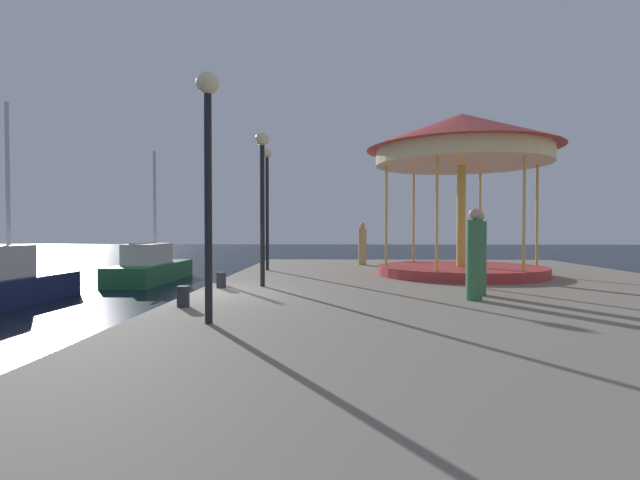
{
  "coord_description": "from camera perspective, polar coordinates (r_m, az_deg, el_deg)",
  "views": [
    {
      "loc": [
        3.46,
        -11.2,
        2.3
      ],
      "look_at": [
        2.87,
        4.46,
        1.94
      ],
      "focal_mm": 27.03,
      "sensor_mm": 36.0,
      "label": 1
    }
  ],
  "objects": [
    {
      "name": "sailboat_green",
      "position": [
        22.0,
        -19.43,
        -3.1
      ],
      "size": [
        1.86,
        5.69,
        5.72
      ],
      "color": "#236638",
      "rests_on": "ground"
    },
    {
      "name": "person_by_the_water",
      "position": [
        10.61,
        17.8,
        -1.93
      ],
      "size": [
        0.34,
        0.34,
        1.93
      ],
      "color": "#387247",
      "rests_on": "quay_dock"
    },
    {
      "name": "lamp_post_far_end",
      "position": [
        17.61,
        -6.28,
        6.26
      ],
      "size": [
        0.36,
        0.36,
        4.43
      ],
      "color": "black",
      "rests_on": "quay_dock"
    },
    {
      "name": "lamp_post_near_edge",
      "position": [
        7.88,
        -13.13,
        10.35
      ],
      "size": [
        0.36,
        0.36,
        3.96
      ],
      "color": "black",
      "rests_on": "quay_dock"
    },
    {
      "name": "carousel",
      "position": [
        16.33,
        16.43,
        9.56
      ],
      "size": [
        6.11,
        6.11,
        5.19
      ],
      "color": "#B23333",
      "rests_on": "quay_dock"
    },
    {
      "name": "person_far_corner",
      "position": [
        20.09,
        5.04,
        -0.59
      ],
      "size": [
        0.34,
        0.34,
        1.77
      ],
      "color": "tan",
      "rests_on": "quay_dock"
    },
    {
      "name": "person_near_carousel",
      "position": [
        11.49,
        18.28,
        -1.72
      ],
      "size": [
        0.34,
        0.34,
        1.91
      ],
      "color": "#387247",
      "rests_on": "quay_dock"
    },
    {
      "name": "lamp_post_mid_promenade",
      "position": [
        12.65,
        -6.85,
        7.08
      ],
      "size": [
        0.36,
        0.36,
        4.01
      ],
      "color": "black",
      "rests_on": "quay_dock"
    },
    {
      "name": "quay_dock",
      "position": [
        11.85,
        18.78,
        -7.96
      ],
      "size": [
        13.64,
        24.62,
        0.8
      ],
      "primitive_type": "cube",
      "color": "gray",
      "rests_on": "ground"
    },
    {
      "name": "bollard_north",
      "position": [
        12.49,
        -11.62,
        -4.67
      ],
      "size": [
        0.24,
        0.24,
        0.4
      ],
      "primitive_type": "cylinder",
      "color": "#2D2D33",
      "rests_on": "quay_dock"
    },
    {
      "name": "ground_plane",
      "position": [
        11.95,
        -14.95,
        -9.81
      ],
      "size": [
        120.0,
        120.0,
        0.0
      ],
      "primitive_type": "plane",
      "color": "black"
    },
    {
      "name": "bollard_south",
      "position": [
        9.68,
        -15.89,
        -6.44
      ],
      "size": [
        0.24,
        0.24,
        0.4
      ],
      "primitive_type": "cylinder",
      "color": "#2D2D33",
      "rests_on": "quay_dock"
    }
  ]
}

